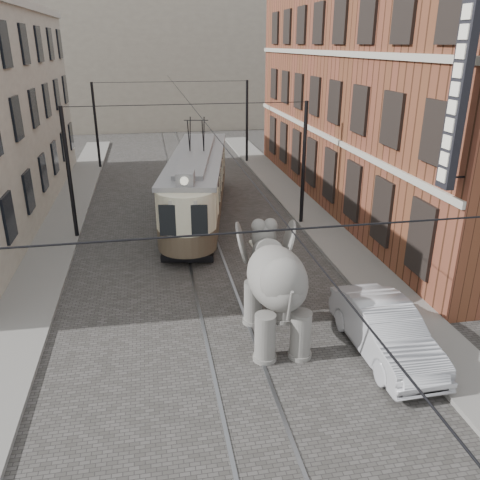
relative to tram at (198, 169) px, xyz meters
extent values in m
plane|color=#454340|center=(-0.31, -8.25, -2.49)|extent=(120.00, 120.00, 0.00)
cube|color=slate|center=(5.69, -8.25, -2.41)|extent=(2.00, 60.00, 0.15)
cube|color=slate|center=(-6.81, -8.25, -2.41)|extent=(2.00, 60.00, 0.15)
cube|color=brown|center=(10.69, 0.75, 3.51)|extent=(8.00, 26.00, 12.00)
cube|color=gray|center=(-0.31, 31.75, 4.51)|extent=(28.00, 10.00, 14.00)
imported|color=#AAABAF|center=(3.97, -13.39, -1.72)|extent=(1.74, 4.71, 1.54)
camera|label=1|loc=(-2.36, -24.67, 5.95)|focal=37.03mm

